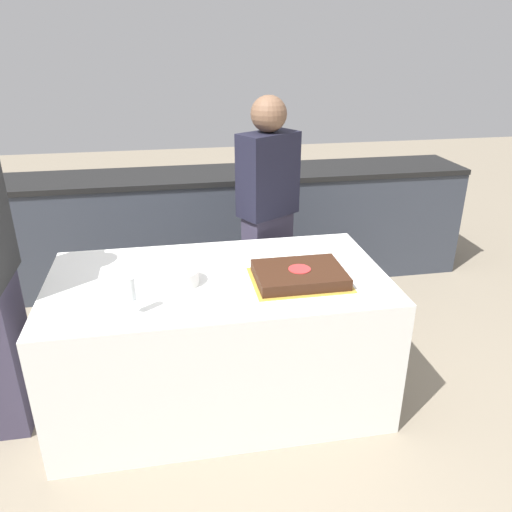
{
  "coord_description": "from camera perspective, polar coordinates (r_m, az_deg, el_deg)",
  "views": [
    {
      "loc": [
        -0.22,
        -2.33,
        1.91
      ],
      "look_at": [
        0.2,
        0.0,
        0.86
      ],
      "focal_mm": 35.0,
      "sensor_mm": 36.0,
      "label": 1
    }
  ],
  "objects": [
    {
      "name": "back_counter",
      "position": [
        4.15,
        -6.6,
        3.22
      ],
      "size": [
        4.4,
        0.58,
        0.92
      ],
      "color": "#333842",
      "rests_on": "ground_plane"
    },
    {
      "name": "person_cutting_cake",
      "position": [
        3.27,
        1.35,
        4.63
      ],
      "size": [
        0.42,
        0.36,
        1.59
      ],
      "rotation": [
        0.0,
        0.0,
        -2.61
      ],
      "color": "#383347",
      "rests_on": "ground_plane"
    },
    {
      "name": "ground_plane",
      "position": [
        3.02,
        -3.94,
        -15.45
      ],
      "size": [
        14.0,
        14.0,
        0.0
      ],
      "primitive_type": "plane",
      "color": "gray"
    },
    {
      "name": "cake",
      "position": [
        2.55,
        4.98,
        -2.16
      ],
      "size": [
        0.49,
        0.38,
        0.07
      ],
      "color": "gold",
      "rests_on": "dining_table"
    },
    {
      "name": "side_plate_near_cake",
      "position": [
        2.85,
        1.67,
        0.14
      ],
      "size": [
        0.21,
        0.21,
        0.0
      ],
      "color": "white",
      "rests_on": "dining_table"
    },
    {
      "name": "plate_stack",
      "position": [
        2.54,
        -8.84,
        -2.33
      ],
      "size": [
        0.21,
        0.21,
        0.08
      ],
      "color": "white",
      "rests_on": "dining_table"
    },
    {
      "name": "dining_table",
      "position": [
        2.8,
        -4.16,
        -9.38
      ],
      "size": [
        1.75,
        0.94,
        0.76
      ],
      "color": "silver",
      "rests_on": "ground_plane"
    },
    {
      "name": "wine_glass",
      "position": [
        2.27,
        -14.13,
        -3.86
      ],
      "size": [
        0.07,
        0.07,
        0.18
      ],
      "color": "white",
      "rests_on": "dining_table"
    }
  ]
}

